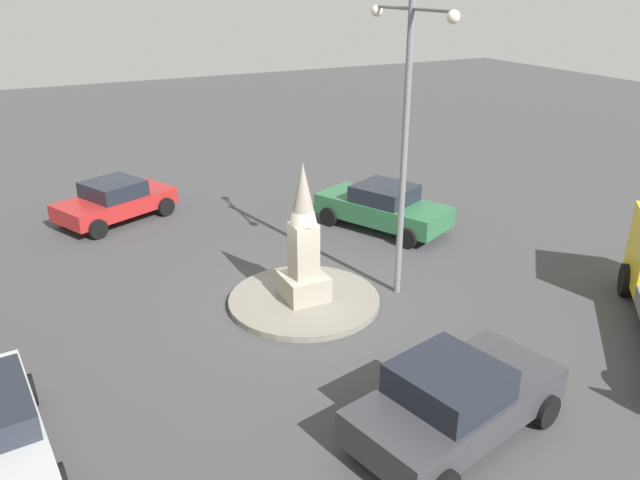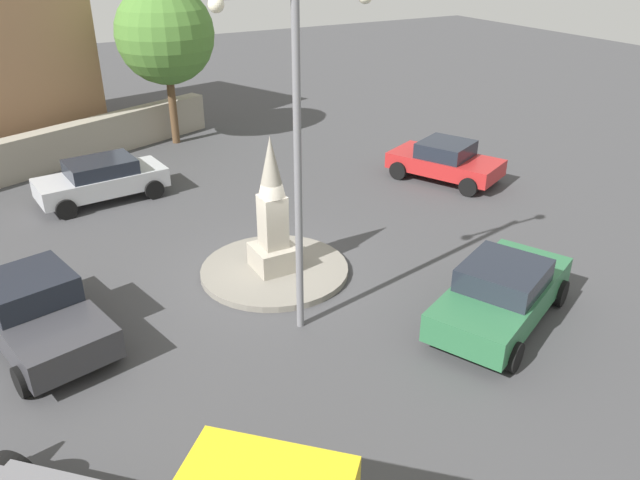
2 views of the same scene
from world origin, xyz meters
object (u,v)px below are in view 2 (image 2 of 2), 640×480
Objects in this scene: car_green_far_side at (502,293)px; tree_near_wall at (165,35)px; car_red_passing at (445,160)px; streetlamp at (297,132)px; car_dark_grey_parked_left at (37,311)px; car_silver_waiting at (102,179)px; monument at (273,216)px.

car_green_far_side is 0.74× the size of tree_near_wall.
car_red_passing is 0.68× the size of tree_near_wall.
car_dark_grey_parked_left is at bearing 157.03° from streetlamp.
car_silver_waiting is 0.99× the size of car_red_passing.
car_dark_grey_parked_left is (-2.86, -7.45, 0.03)m from car_silver_waiting.
car_red_passing reaches higher than car_silver_waiting.
tree_near_wall is (6.83, 12.35, 3.59)m from car_dark_grey_parked_left.
tree_near_wall is at bearing 51.01° from car_silver_waiting.
car_dark_grey_parked_left is at bearing -165.96° from car_red_passing.
streetlamp is 1.58× the size of car_green_far_side.
monument is 0.79× the size of car_dark_grey_parked_left.
monument is at bearing 127.89° from car_green_far_side.
monument is at bearing 78.08° from streetlamp.
tree_near_wall is at bearing 83.49° from streetlamp.
streetlamp is at bearing -146.99° from car_red_passing.
car_silver_waiting is 7.98m from car_dark_grey_parked_left.
car_dark_grey_parked_left is at bearing -177.26° from monument.
car_red_passing is at bearing 58.68° from car_green_far_side.
monument is at bearing -68.47° from car_silver_waiting.
car_dark_grey_parked_left is 14.56m from tree_near_wall.
monument reaches higher than car_green_far_side.
monument is at bearing -95.38° from tree_near_wall.
car_dark_grey_parked_left is 1.05× the size of car_red_passing.
monument is 0.84× the size of car_silver_waiting.
car_red_passing is (13.89, 3.47, -0.05)m from car_dark_grey_parked_left.
tree_near_wall reaches higher than car_red_passing.
car_dark_grey_parked_left is 0.95× the size of car_green_far_side.
car_red_passing is at bearing 33.01° from streetlamp.
car_red_passing is at bearing -19.81° from car_silver_waiting.
tree_near_wall reaches higher than car_dark_grey_parked_left.
car_green_far_side is (-4.69, -7.71, 0.04)m from car_red_passing.
streetlamp is at bearing -22.97° from car_dark_grey_parked_left.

